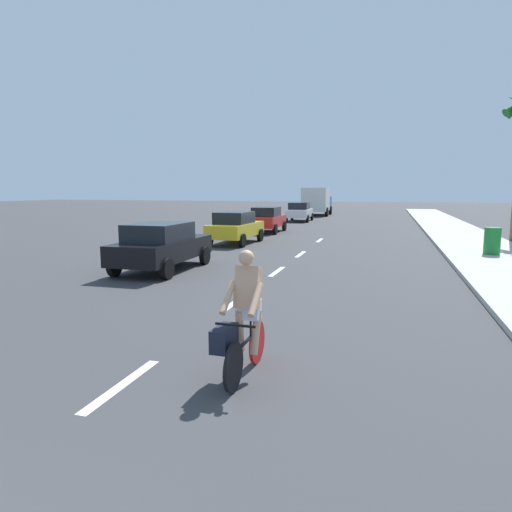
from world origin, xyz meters
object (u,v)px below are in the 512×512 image
object	(u,v)px
parked_car_red	(267,219)
parked_car_white	(300,211)
delivery_truck	(317,201)
cyclist	(242,320)
parked_car_black	(162,245)
parked_car_yellow	(235,227)
trash_bin_far	(492,241)

from	to	relation	value
parked_car_red	parked_car_white	xyz separation A→B (m)	(0.08, 10.43, 0.00)
delivery_truck	parked_car_white	bearing A→B (deg)	-91.90
parked_car_white	delivery_truck	size ratio (longest dim) A/B	0.67
parked_car_white	cyclist	bearing A→B (deg)	-82.68
cyclist	parked_car_white	distance (m)	32.41
cyclist	delivery_truck	bearing A→B (deg)	-81.61
parked_car_black	parked_car_white	distance (m)	24.45
cyclist	parked_car_yellow	distance (m)	16.17
cyclist	parked_car_yellow	xyz separation A→B (m)	(-5.26, 15.29, 0.01)
cyclist	delivery_truck	distance (m)	41.43
parked_car_white	trash_bin_far	bearing A→B (deg)	-60.94
parked_car_black	trash_bin_far	bearing A→B (deg)	28.91
parked_car_yellow	delivery_truck	bearing A→B (deg)	92.01
delivery_truck	trash_bin_far	size ratio (longest dim) A/B	6.01
parked_car_red	delivery_truck	distance (m)	19.57
parked_car_black	parked_car_white	xyz separation A→B (m)	(-0.04, 24.45, -0.00)
parked_car_yellow	delivery_truck	distance (m)	25.82
cyclist	parked_car_black	size ratio (longest dim) A/B	0.43
parked_car_black	cyclist	bearing A→B (deg)	-55.20
parked_car_black	parked_car_yellow	bearing A→B (deg)	90.68
parked_car_red	parked_car_white	size ratio (longest dim) A/B	0.93
parked_car_red	trash_bin_far	bearing A→B (deg)	-36.18
cyclist	trash_bin_far	distance (m)	14.78
delivery_truck	parked_car_yellow	bearing A→B (deg)	-91.70
parked_car_black	trash_bin_far	size ratio (longest dim) A/B	4.06
parked_car_yellow	trash_bin_far	size ratio (longest dim) A/B	3.84
parked_car_yellow	cyclist	bearing A→B (deg)	-68.81
cyclist	parked_car_red	xyz separation A→B (m)	(-5.31, 21.55, 0.00)
delivery_truck	parked_car_red	bearing A→B (deg)	-91.91
parked_car_white	trash_bin_far	distance (m)	21.48
parked_car_black	trash_bin_far	world-z (taller)	parked_car_black
parked_car_red	parked_car_black	bearing A→B (deg)	-90.13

